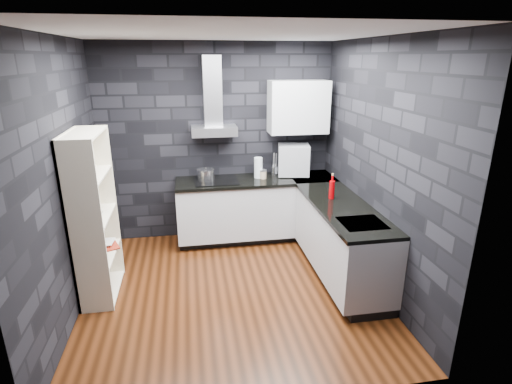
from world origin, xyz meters
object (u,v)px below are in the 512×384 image
object	(u,v)px
storage_jar	(263,175)
fruit_bowl	(92,216)
utensil_crock	(274,171)
glass_vase	(258,168)
red_bottle	(332,190)
appliance_garage	(293,160)
bookshelf	(94,217)
pot	(206,175)

from	to	relation	value
storage_jar	fruit_bowl	size ratio (longest dim) A/B	0.50
fruit_bowl	utensil_crock	bearing A→B (deg)	30.21
glass_vase	red_bottle	bearing A→B (deg)	-54.82
appliance_garage	bookshelf	distance (m)	2.74
utensil_crock	fruit_bowl	distance (m)	2.55
storage_jar	fruit_bowl	distance (m)	2.31
appliance_garage	fruit_bowl	xyz separation A→B (m)	(-2.47, -1.22, -0.19)
storage_jar	utensil_crock	distance (m)	0.24
pot	storage_jar	world-z (taller)	pot
red_bottle	glass_vase	bearing A→B (deg)	125.18
red_bottle	fruit_bowl	size ratio (longest dim) A/B	1.00
glass_vase	fruit_bowl	xyz separation A→B (m)	(-1.96, -1.19, -0.11)
utensil_crock	red_bottle	distance (m)	1.19
glass_vase	storage_jar	distance (m)	0.12
utensil_crock	storage_jar	bearing A→B (deg)	-141.45
glass_vase	fruit_bowl	distance (m)	2.29
fruit_bowl	glass_vase	bearing A→B (deg)	31.29
utensil_crock	appliance_garage	world-z (taller)	appliance_garage
utensil_crock	fruit_bowl	size ratio (longest dim) A/B	0.55
storage_jar	red_bottle	bearing A→B (deg)	-55.59
utensil_crock	bookshelf	bearing A→B (deg)	-150.92
red_bottle	bookshelf	world-z (taller)	bookshelf
bookshelf	glass_vase	bearing A→B (deg)	11.08
pot	bookshelf	bearing A→B (deg)	-138.06
pot	glass_vase	xyz separation A→B (m)	(0.73, 0.03, 0.06)
pot	utensil_crock	bearing A→B (deg)	7.06
glass_vase	utensil_crock	size ratio (longest dim) A/B	2.39
fruit_bowl	red_bottle	bearing A→B (deg)	4.06
glass_vase	red_bottle	xyz separation A→B (m)	(0.71, -1.00, -0.03)
red_bottle	fruit_bowl	bearing A→B (deg)	-175.94
storage_jar	utensil_crock	bearing A→B (deg)	38.55
pot	utensil_crock	distance (m)	0.98
utensil_crock	appliance_garage	distance (m)	0.31
bookshelf	fruit_bowl	world-z (taller)	bookshelf
fruit_bowl	bookshelf	bearing A→B (deg)	90.00
appliance_garage	fruit_bowl	world-z (taller)	appliance_garage
glass_vase	utensil_crock	xyz separation A→B (m)	(0.25, 0.10, -0.08)
utensil_crock	bookshelf	distance (m)	2.53
bookshelf	fruit_bowl	bearing A→B (deg)	-108.97
pot	utensil_crock	world-z (taller)	pot
red_bottle	pot	bearing A→B (deg)	145.73
bookshelf	red_bottle	bearing A→B (deg)	-16.14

